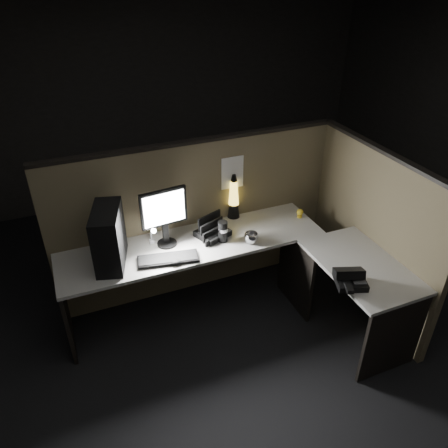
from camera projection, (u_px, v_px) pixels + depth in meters
name	position (u px, v px, depth m)	size (l,w,h in m)	color
floor	(236.00, 347.00, 3.72)	(6.00, 6.00, 0.00)	black
room_shell	(240.00, 174.00, 2.87)	(6.00, 6.00, 6.00)	silver
partition_back	(197.00, 219.00, 4.05)	(2.66, 0.06, 1.50)	brown
partition_right	(371.00, 235.00, 3.83)	(0.06, 1.66, 1.50)	brown
desk	(245.00, 271.00, 3.67)	(2.60, 1.60, 0.73)	#B6B4AC
pc_tower	(109.00, 237.00, 3.40)	(0.20, 0.46, 0.48)	black
monitor	(164.00, 212.00, 3.59)	(0.40, 0.17, 0.51)	black
keyboard	(168.00, 259.00, 3.54)	(0.49, 0.16, 0.02)	black
mouse	(176.00, 263.00, 3.49)	(0.09, 0.07, 0.04)	black
clip_lamp	(153.00, 234.00, 3.65)	(0.04, 0.17, 0.21)	silver
organizer	(212.00, 231.00, 3.84)	(0.33, 0.31, 0.20)	black
lava_lamp	(234.00, 200.00, 4.04)	(0.12, 0.12, 0.44)	black
travel_mug	(223.00, 231.00, 3.74)	(0.09, 0.09, 0.19)	black
steel_mug	(251.00, 238.00, 3.74)	(0.12, 0.12, 0.09)	#B8B8BF
figurine	(300.00, 212.00, 4.10)	(0.06, 0.06, 0.06)	yellow
pinned_paper	(232.00, 173.00, 3.91)	(0.21, 0.00, 0.30)	white
desk_phone	(350.00, 279.00, 3.27)	(0.27, 0.27, 0.13)	black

